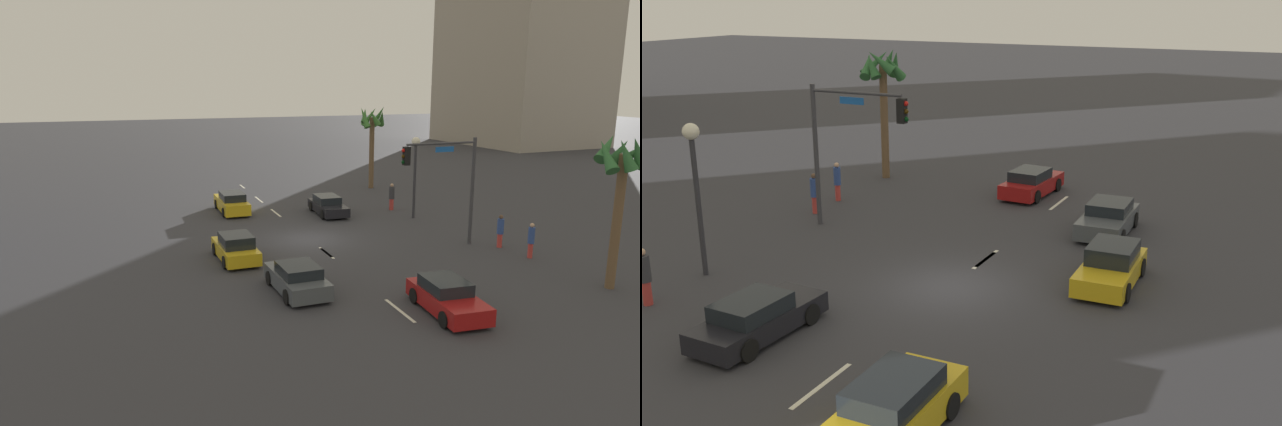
{
  "view_description": "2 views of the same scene",
  "coord_description": "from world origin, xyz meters",
  "views": [
    {
      "loc": [
        30.71,
        -10.25,
        8.91
      ],
      "look_at": [
        2.44,
        -0.21,
        2.08
      ],
      "focal_mm": 32.9,
      "sensor_mm": 36.0,
      "label": 1
    },
    {
      "loc": [
        -20.54,
        -10.36,
        9.49
      ],
      "look_at": [
        2.46,
        0.76,
        1.81
      ],
      "focal_mm": 41.55,
      "sensor_mm": 36.0,
      "label": 2
    }
  ],
  "objects": [
    {
      "name": "lane_stripe_2",
      "position": [
        -7.21,
        0.0,
        0.01
      ],
      "size": [
        2.47,
        0.14,
        0.01
      ],
      "primitive_type": "cube",
      "color": "silver",
      "rests_on": "ground_plane"
    },
    {
      "name": "lane_stripe_5",
      "position": [
        11.29,
        0.0,
        0.01
      ],
      "size": [
        2.51,
        0.14,
        0.01
      ],
      "primitive_type": "cube",
      "color": "silver",
      "rests_on": "ground_plane"
    },
    {
      "name": "lane_stripe_4",
      "position": [
        2.99,
        0.0,
        0.01
      ],
      "size": [
        1.99,
        0.14,
        0.01
      ],
      "primitive_type": "cube",
      "color": "silver",
      "rests_on": "ground_plane"
    },
    {
      "name": "car_2",
      "position": [
        12.04,
        1.66,
        0.61
      ],
      "size": [
        4.21,
        2.0,
        1.31
      ],
      "color": "maroon",
      "rests_on": "ground_plane"
    },
    {
      "name": "palm_tree_1",
      "position": [
        12.03,
        9.91,
        5.27
      ],
      "size": [
        2.58,
        2.63,
        6.81
      ],
      "color": "brown",
      "rests_on": "ground_plane"
    },
    {
      "name": "car_3",
      "position": [
        2.54,
        -4.75,
        0.63
      ],
      "size": [
        4.01,
        1.91,
        1.39
      ],
      "color": "gold",
      "rests_on": "ground_plane"
    },
    {
      "name": "pedestrian_1",
      "position": [
        -5.48,
        7.93,
        0.98
      ],
      "size": [
        0.43,
        0.43,
        1.87
      ],
      "color": "#BF3833",
      "rests_on": "ground_plane"
    },
    {
      "name": "lane_stripe_3",
      "position": [
        2.77,
        0.0,
        0.01
      ],
      "size": [
        1.91,
        0.14,
        0.01
      ],
      "primitive_type": "cube",
      "color": "silver",
      "rests_on": "ground_plane"
    },
    {
      "name": "pedestrian_0",
      "position": [
        5.03,
        9.25,
        0.96
      ],
      "size": [
        0.5,
        0.5,
        1.82
      ],
      "color": "#BF3833",
      "rests_on": "ground_plane"
    },
    {
      "name": "traffic_signal",
      "position": [
        3.85,
        6.62,
        4.0
      ],
      "size": [
        0.32,
        4.5,
        5.91
      ],
      "color": "#38383D",
      "rests_on": "ground_plane"
    },
    {
      "name": "car_0",
      "position": [
        -8.48,
        -2.77,
        0.66
      ],
      "size": [
        4.63,
        1.82,
        1.41
      ],
      "color": "gold",
      "rests_on": "ground_plane"
    },
    {
      "name": "pedestrian_2",
      "position": [
        7.18,
        9.53,
        0.98
      ],
      "size": [
        0.46,
        0.46,
        1.83
      ],
      "color": "#BF3833",
      "rests_on": "ground_plane"
    },
    {
      "name": "car_4",
      "position": [
        -5.73,
        3.27,
        0.58
      ],
      "size": [
        4.27,
        1.91,
        1.24
      ],
      "color": "black",
      "rests_on": "ground_plane"
    },
    {
      "name": "ground_plane",
      "position": [
        0.0,
        0.0,
        0.0
      ],
      "size": [
        220.0,
        220.0,
        0.0
      ],
      "primitive_type": "plane",
      "color": "#333338"
    },
    {
      "name": "car_1",
      "position": [
        7.95,
        -3.2,
        0.61
      ],
      "size": [
        4.09,
        2.0,
        1.29
      ],
      "color": "#474C51",
      "rests_on": "ground_plane"
    },
    {
      "name": "streetlamp",
      "position": [
        -2.74,
        8.18,
        3.8
      ],
      "size": [
        0.56,
        0.56,
        5.33
      ],
      "color": "#2D2D33",
      "rests_on": "ground_plane"
    }
  ]
}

